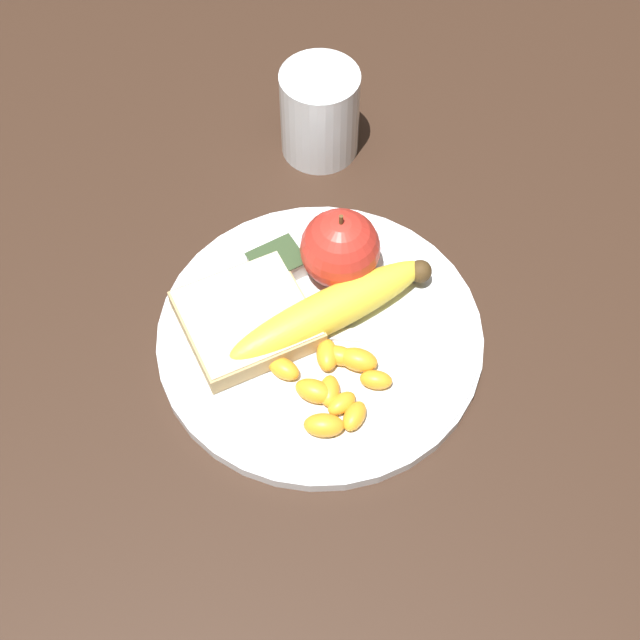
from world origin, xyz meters
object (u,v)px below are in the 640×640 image
(apple, at_px, (340,249))
(fork, at_px, (334,334))
(banana, at_px, (332,309))
(bread_slice, at_px, (247,319))
(plate, at_px, (320,335))
(jam_packet, at_px, (274,266))
(juice_glass, at_px, (320,115))

(apple, height_order, fork, apple)
(banana, distance_m, bread_slice, 0.07)
(bread_slice, bearing_deg, plate, -36.30)
(apple, distance_m, fork, 0.07)
(plate, xyz_separation_m, jam_packet, (-0.00, 0.08, 0.01))
(plate, relative_size, juice_glass, 3.03)
(fork, bearing_deg, plate, -9.71)
(juice_glass, relative_size, banana, 0.47)
(plate, bearing_deg, apple, 44.17)
(bread_slice, bearing_deg, juice_glass, 43.85)
(bread_slice, distance_m, fork, 0.08)
(apple, height_order, banana, apple)
(juice_glass, bearing_deg, apple, -114.37)
(apple, height_order, bread_slice, apple)
(apple, xyz_separation_m, banana, (-0.03, -0.04, -0.02))
(plate, bearing_deg, fork, -44.56)
(apple, height_order, jam_packet, apple)
(juice_glass, distance_m, apple, 0.17)
(juice_glass, relative_size, apple, 1.17)
(plate, bearing_deg, bread_slice, 143.70)
(apple, bearing_deg, plate, -135.83)
(fork, relative_size, jam_packet, 3.49)
(plate, bearing_deg, banana, 19.41)
(banana, relative_size, fork, 1.26)
(banana, xyz_separation_m, jam_packet, (-0.02, 0.07, -0.01))
(apple, bearing_deg, jam_packet, 150.30)
(plate, xyz_separation_m, fork, (0.01, -0.01, 0.01))
(juice_glass, height_order, fork, juice_glass)
(juice_glass, distance_m, fork, 0.23)
(plate, height_order, fork, fork)
(banana, bearing_deg, fork, -112.28)
(plate, bearing_deg, juice_glass, 59.56)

